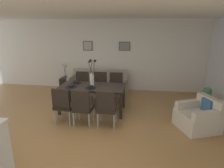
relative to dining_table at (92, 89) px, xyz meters
name	(u,v)px	position (x,y,z in m)	size (l,w,h in m)	color
ground_plane	(82,129)	(0.01, -1.06, -0.66)	(9.00, 9.00, 0.00)	#A87A47
back_wall_panel	(106,55)	(0.01, 2.19, 0.64)	(9.00, 0.10, 2.60)	white
ceiling_panel	(82,11)	(0.01, -0.66, 1.98)	(9.00, 7.20, 0.08)	white
dining_table	(92,89)	(0.00, 0.00, 0.00)	(1.80, 0.88, 0.74)	black
dining_chair_near_left	(63,104)	(-0.52, -0.83, -0.15)	(0.46, 0.46, 0.92)	black
dining_chair_near_right	(82,85)	(-0.56, 0.83, -0.15)	(0.47, 0.47, 0.92)	black
dining_chair_far_left	(82,106)	(-0.03, -0.88, -0.15)	(0.45, 0.45, 0.92)	black
dining_chair_far_right	(100,85)	(0.01, 0.86, -0.15)	(0.46, 0.46, 0.92)	black
dining_chair_mid_left	(107,107)	(0.55, -0.84, -0.15)	(0.45, 0.45, 0.92)	black
dining_chair_mid_right	(116,86)	(0.55, 0.86, -0.15)	(0.47, 0.47, 0.92)	black
centerpiece_vase	(92,76)	(0.00, 0.00, 0.36)	(0.21, 0.23, 0.73)	white
placemat_near_left	(71,87)	(-0.54, -0.20, 0.08)	(0.32, 0.32, 0.01)	black
bowl_near_left	(71,86)	(-0.54, -0.20, 0.12)	(0.17, 0.17, 0.07)	black
placemat_near_right	(76,83)	(-0.54, 0.20, 0.08)	(0.32, 0.32, 0.01)	black
bowl_near_right	(76,82)	(-0.54, 0.20, 0.12)	(0.17, 0.17, 0.07)	black
placemat_far_left	(90,88)	(0.00, -0.20, 0.08)	(0.32, 0.32, 0.01)	black
bowl_far_left	(90,87)	(0.00, -0.20, 0.12)	(0.17, 0.17, 0.07)	black
sofa	(99,85)	(-0.19, 1.63, -0.38)	(2.07, 0.84, 0.80)	#A89E8E
side_table	(66,85)	(-1.41, 1.54, -0.40)	(0.36, 0.36, 0.52)	black
table_lamp	(65,68)	(-1.41, 1.54, 0.23)	(0.22, 0.22, 0.51)	#4C4C51
armchair	(199,117)	(2.69, -0.59, -0.38)	(1.05, 1.05, 0.75)	beige
framed_picture_left	(88,46)	(-0.69, 2.11, 0.98)	(0.36, 0.03, 0.35)	#473828
framed_picture_center	(124,46)	(0.69, 2.11, 0.98)	(0.40, 0.03, 0.32)	#473828
potted_plant	(205,97)	(3.16, 0.60, -0.29)	(0.36, 0.36, 0.67)	brown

